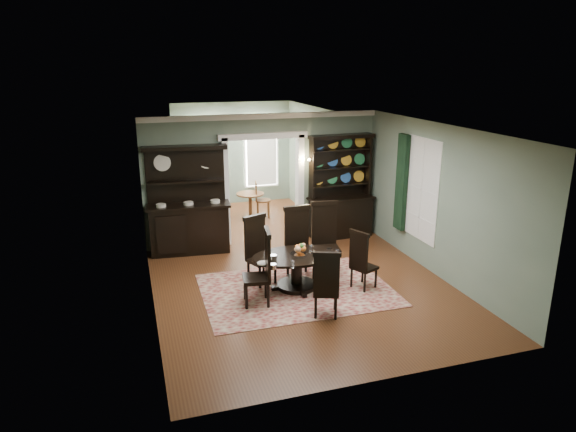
% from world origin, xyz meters
% --- Properties ---
extents(room, '(5.51, 6.01, 3.01)m').
position_xyz_m(room, '(0.00, 0.04, 1.58)').
color(room, '#592E17').
rests_on(room, ground).
extents(parlor, '(3.51, 3.50, 3.01)m').
position_xyz_m(parlor, '(0.00, 5.53, 1.52)').
color(parlor, '#592E17').
rests_on(parlor, ground).
extents(doorway_trim, '(2.08, 0.25, 2.57)m').
position_xyz_m(doorway_trim, '(0.00, 3.00, 1.62)').
color(doorway_trim, white).
rests_on(doorway_trim, floor).
extents(right_window, '(0.15, 1.47, 2.12)m').
position_xyz_m(right_window, '(2.69, 0.93, 1.60)').
color(right_window, white).
rests_on(right_window, wall_right).
extents(wall_sconce, '(0.27, 0.21, 0.21)m').
position_xyz_m(wall_sconce, '(0.95, 2.85, 1.89)').
color(wall_sconce, '#BC7E32').
rests_on(wall_sconce, back_wall_right).
extents(rug, '(3.52, 2.52, 0.01)m').
position_xyz_m(rug, '(-0.16, 0.03, 0.01)').
color(rug, maroon).
rests_on(rug, floor).
extents(dining_table, '(1.70, 1.58, 0.67)m').
position_xyz_m(dining_table, '(-0.12, 0.14, 0.46)').
color(dining_table, black).
rests_on(dining_table, rug).
extents(centerpiece, '(1.57, 1.01, 0.26)m').
position_xyz_m(centerpiece, '(-0.11, 0.07, 0.74)').
color(centerpiece, silver).
rests_on(centerpiece, dining_table).
extents(chair_far_left, '(0.63, 0.62, 1.33)m').
position_xyz_m(chair_far_left, '(-0.74, 0.65, 0.70)').
color(chair_far_left, black).
rests_on(chair_far_left, rug).
extents(chair_far_mid, '(0.56, 0.53, 1.42)m').
position_xyz_m(chair_far_mid, '(0.10, 0.71, 0.75)').
color(chair_far_mid, black).
rests_on(chair_far_mid, rug).
extents(chair_far_right, '(0.61, 0.58, 1.45)m').
position_xyz_m(chair_far_right, '(0.69, 0.77, 0.76)').
color(chair_far_right, black).
rests_on(chair_far_right, rug).
extents(chair_end_left, '(0.55, 0.57, 1.37)m').
position_xyz_m(chair_end_left, '(-0.90, -0.31, 0.72)').
color(chair_end_left, black).
rests_on(chair_end_left, rug).
extents(chair_end_right, '(0.55, 0.56, 1.17)m').
position_xyz_m(chair_end_right, '(1.00, -0.28, 0.61)').
color(chair_end_right, black).
rests_on(chair_end_right, rug).
extents(chair_near, '(0.56, 0.55, 1.20)m').
position_xyz_m(chair_near, '(-0.03, -1.12, 0.63)').
color(chair_near, black).
rests_on(chair_near, rug).
extents(sideboard, '(1.86, 0.79, 2.39)m').
position_xyz_m(sideboard, '(-1.79, 2.72, 0.83)').
color(sideboard, black).
rests_on(sideboard, floor).
extents(welsh_dresser, '(1.62, 0.67, 2.48)m').
position_xyz_m(welsh_dresser, '(1.85, 2.73, 0.90)').
color(welsh_dresser, black).
rests_on(welsh_dresser, floor).
extents(parlor_table, '(0.75, 0.75, 0.69)m').
position_xyz_m(parlor_table, '(0.11, 4.84, 0.45)').
color(parlor_table, brown).
rests_on(parlor_table, parlor_floor).
extents(parlor_chair_left, '(0.49, 0.48, 1.03)m').
position_xyz_m(parlor_chair_left, '(-0.66, 4.83, 0.55)').
color(parlor_chair_left, brown).
rests_on(parlor_chair_left, parlor_floor).
extents(parlor_chair_right, '(0.44, 0.43, 0.99)m').
position_xyz_m(parlor_chair_right, '(0.38, 4.81, 0.53)').
color(parlor_chair_right, brown).
rests_on(parlor_chair_right, parlor_floor).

